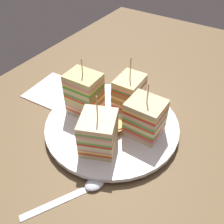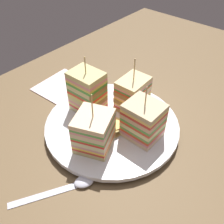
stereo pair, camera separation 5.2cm
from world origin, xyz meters
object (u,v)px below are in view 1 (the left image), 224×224
chip_pile (114,126)px  spoon (84,189)px  sandwich_wedge_1 (128,92)px  napkin (54,90)px  plate (112,125)px  sandwich_wedge_3 (98,133)px  sandwich_wedge_0 (145,118)px  sandwich_wedge_2 (84,95)px

chip_pile → spoon: chip_pile is taller
chip_pile → sandwich_wedge_1: bearing=-168.5°
chip_pile → napkin: 21.94cm
plate → sandwich_wedge_1: 8.08cm
sandwich_wedge_3 → plate: bearing=-10.8°
plate → spoon: plate is taller
plate → sandwich_wedge_1: bearing=-178.1°
sandwich_wedge_1 → chip_pile: (8.26, 1.69, -2.75)cm
sandwich_wedge_1 → sandwich_wedge_3: sandwich_wedge_1 is taller
plate → napkin: bearing=-99.4°
napkin → chip_pile: bearing=77.5°
sandwich_wedge_0 → spoon: 17.44cm
sandwich_wedge_1 → napkin: size_ratio=0.99×
sandwich_wedge_0 → sandwich_wedge_1: size_ratio=0.96×
sandwich_wedge_0 → napkin: (-2.04, -26.56, -5.29)cm
spoon → plate: bearing=44.6°
sandwich_wedge_2 → chip_pile: (1.09, 8.29, -3.83)cm
sandwich_wedge_0 → chip_pile: sandwich_wedge_0 is taller
sandwich_wedge_1 → sandwich_wedge_2: bearing=-44.5°
sandwich_wedge_0 → sandwich_wedge_1: sandwich_wedge_1 is taller
plate → napkin: size_ratio=2.26×
sandwich_wedge_2 → napkin: size_ratio=1.06×
sandwich_wedge_2 → spoon: size_ratio=0.96×
sandwich_wedge_1 → sandwich_wedge_3: (13.52, 1.60, -0.02)cm
sandwich_wedge_2 → sandwich_wedge_3: sandwich_wedge_2 is taller
sandwich_wedge_2 → sandwich_wedge_3: (6.35, 8.21, -1.10)cm
chip_pile → spoon: size_ratio=0.49×
spoon → sandwich_wedge_0: bearing=20.5°
chip_pile → spoon: (13.77, 2.62, -2.20)cm
sandwich_wedge_0 → sandwich_wedge_1: 8.91cm
sandwich_wedge_0 → chip_pile: bearing=27.4°
napkin → sandwich_wedge_3: bearing=64.8°
sandwich_wedge_1 → sandwich_wedge_3: size_ratio=1.01×
sandwich_wedge_3 → chip_pile: bearing=-23.3°
plate → spoon: size_ratio=2.06×
sandwich_wedge_3 → chip_pile: (-5.26, 0.09, -2.73)cm
sandwich_wedge_1 → sandwich_wedge_3: bearing=4.9°
sandwich_wedge_0 → spoon: size_ratio=0.86×
chip_pile → plate: bearing=-134.4°
chip_pile → napkin: chip_pile is taller
chip_pile → napkin: bearing=-102.5°
sandwich_wedge_3 → sandwich_wedge_2: bearing=29.9°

